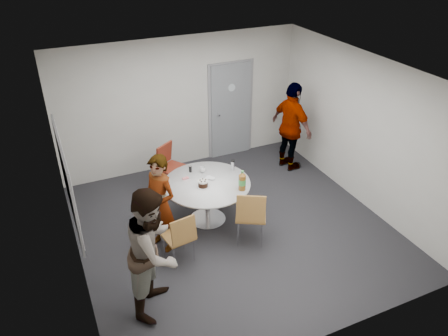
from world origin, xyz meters
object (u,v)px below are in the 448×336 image
chair_far (169,163)px  person_left (154,251)px  whiteboard (67,181)px  door (231,110)px  person_right (291,127)px  chair_near_right (251,213)px  person_main (160,204)px  chair_near_left (181,235)px  table (209,188)px

chair_far → person_left: person_left is taller
whiteboard → person_left: (0.82, -1.29, -0.53)m
door → whiteboard: (-3.56, -2.28, 0.42)m
whiteboard → person_right: whiteboard is taller
door → person_left: size_ratio=1.15×
chair_near_right → person_main: bearing=-173.1°
person_main → door: bearing=108.4°
person_main → person_right: (3.18, 1.36, 0.11)m
chair_near_left → chair_near_right: size_ratio=0.89×
person_main → person_right: 3.46m
chair_near_right → person_left: person_left is taller
chair_near_left → chair_near_right: chair_near_right is taller
chair_far → person_right: person_right is taller
chair_near_left → chair_far: chair_far is taller
person_main → person_left: (-0.42, -1.12, 0.10)m
table → person_main: bearing=-160.7°
table → person_right: 2.47m
whiteboard → chair_far: whiteboard is taller
chair_near_left → person_left: size_ratio=0.48×
door → person_left: (-2.74, -3.57, -0.11)m
table → chair_near_right: 0.92m
whiteboard → person_main: size_ratio=1.17×
door → chair_far: bearing=-152.9°
chair_near_left → whiteboard: bearing=145.5°
chair_far → person_right: 2.56m
person_main → person_left: size_ratio=0.89×
chair_far → person_left: 2.93m
door → table: (-1.38, -2.12, -0.36)m
chair_near_left → person_left: bearing=-140.4°
door → chair_near_left: bearing=-126.6°
whiteboard → chair_far: (1.88, 1.42, -0.88)m
person_left → person_right: bearing=-20.9°
door → table: 2.56m
whiteboard → person_right: size_ratio=1.02×
door → person_main: 3.39m
person_right → person_left: bearing=114.6°
chair_near_right → table: bearing=141.2°
door → person_main: door is taller
person_right → whiteboard: bearing=95.1°
table → chair_far: (-0.30, 1.26, -0.09)m
person_main → person_left: bearing=-48.5°
whiteboard → person_main: 1.40m
table → chair_near_left: table is taller
chair_far → whiteboard: bearing=3.7°
door → table: size_ratio=1.45×
person_right → table: bearing=104.7°
table → chair_near_left: 1.16m
table → door: bearing=56.9°
whiteboard → chair_far: size_ratio=2.02×
table → person_right: (2.23, 1.03, 0.27)m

